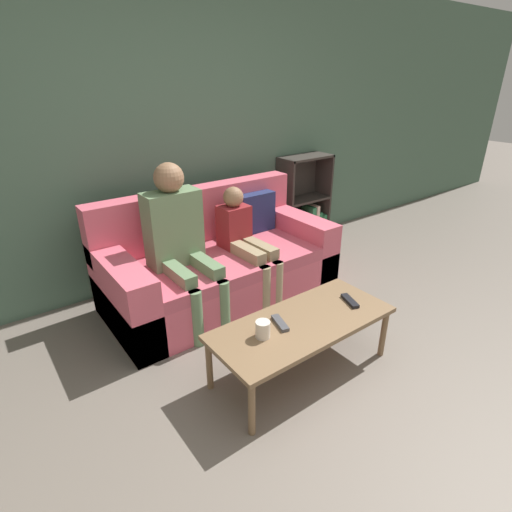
{
  "coord_description": "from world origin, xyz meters",
  "views": [
    {
      "loc": [
        -1.44,
        -0.91,
        1.78
      ],
      "look_at": [
        0.08,
        1.11,
        0.61
      ],
      "focal_mm": 28.0,
      "sensor_mm": 36.0,
      "label": 1
    }
  ],
  "objects": [
    {
      "name": "ground_plane",
      "position": [
        0.0,
        0.0,
        0.0
      ],
      "size": [
        22.0,
        22.0,
        0.0
      ],
      "primitive_type": "plane",
      "color": "#70665B"
    },
    {
      "name": "bookshelf",
      "position": [
        1.54,
        2.19,
        0.36
      ],
      "size": [
        0.59,
        0.28,
        0.98
      ],
      "color": "#332D28",
      "rests_on": "ground_plane"
    },
    {
      "name": "wall_back",
      "position": [
        0.0,
        2.35,
        1.3
      ],
      "size": [
        12.0,
        0.06,
        2.6
      ],
      "color": "#4C6B56",
      "rests_on": "ground_plane"
    },
    {
      "name": "coffee_table",
      "position": [
        0.03,
        0.56,
        0.35
      ],
      "size": [
        1.18,
        0.51,
        0.38
      ],
      "color": "brown",
      "rests_on": "ground_plane"
    },
    {
      "name": "person_child",
      "position": [
        0.3,
        1.56,
        0.54
      ],
      "size": [
        0.25,
        0.64,
        0.94
      ],
      "rotation": [
        0.0,
        0.0,
        0.04
      ],
      "color": "#9E8966",
      "rests_on": "ground_plane"
    },
    {
      "name": "couch",
      "position": [
        0.13,
        1.7,
        0.29
      ],
      "size": [
        1.89,
        0.91,
        0.9
      ],
      "color": "#DB5B70",
      "rests_on": "ground_plane"
    },
    {
      "name": "tv_remote_0",
      "position": [
        0.43,
        0.54,
        0.39
      ],
      "size": [
        0.1,
        0.18,
        0.02
      ],
      "rotation": [
        0.0,
        0.0,
        -0.35
      ],
      "color": "black",
      "rests_on": "coffee_table"
    },
    {
      "name": "person_adult",
      "position": [
        -0.25,
        1.62,
        0.7
      ],
      "size": [
        0.42,
        0.64,
        1.21
      ],
      "rotation": [
        0.0,
        0.0,
        0.01
      ],
      "color": "#66845B",
      "rests_on": "ground_plane"
    },
    {
      "name": "cup_near",
      "position": [
        -0.27,
        0.58,
        0.43
      ],
      "size": [
        0.09,
        0.09,
        0.1
      ],
      "color": "silver",
      "rests_on": "coffee_table"
    },
    {
      "name": "tv_remote_1",
      "position": [
        -0.11,
        0.62,
        0.39
      ],
      "size": [
        0.09,
        0.18,
        0.02
      ],
      "rotation": [
        0.0,
        0.0,
        -0.28
      ],
      "color": "#47474C",
      "rests_on": "coffee_table"
    }
  ]
}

